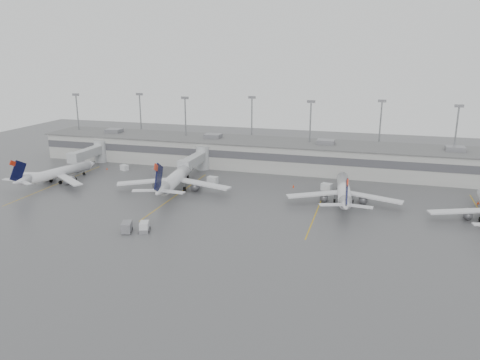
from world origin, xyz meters
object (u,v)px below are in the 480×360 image
(jet_far_left, at_px, (56,173))
(baggage_tug, at_px, (144,228))
(jet_mid_right, at_px, (344,191))
(jet_mid_left, at_px, (176,178))

(jet_far_left, distance_m, baggage_tug, 46.98)
(jet_far_left, distance_m, jet_mid_right, 76.02)
(jet_mid_right, xyz_separation_m, baggage_tug, (-36.44, -29.44, -2.23))
(jet_far_left, relative_size, jet_mid_right, 0.90)
(jet_far_left, height_order, baggage_tug, jet_far_left)
(baggage_tug, bearing_deg, jet_mid_right, 18.78)
(jet_mid_left, bearing_deg, jet_far_left, 176.80)
(jet_far_left, bearing_deg, baggage_tug, -19.37)
(jet_mid_left, xyz_separation_m, baggage_tug, (5.51, -28.05, -2.55))
(jet_far_left, bearing_deg, jet_mid_right, 16.44)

